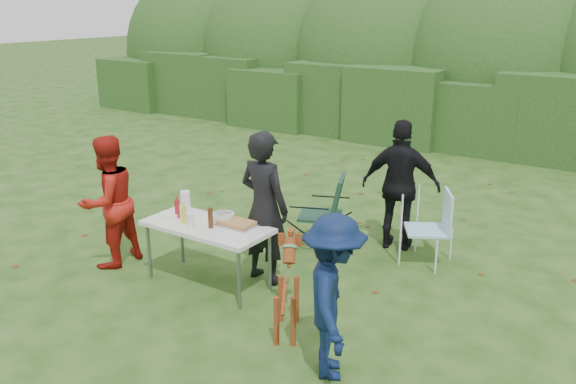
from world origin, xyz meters
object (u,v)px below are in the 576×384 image
Objects in this scene: ketchup_bottle at (177,209)px; lawn_chair at (427,227)px; dog at (287,293)px; person_black_puffy at (401,186)px; camping_chair at (320,211)px; person_red_jacket at (108,202)px; paper_towel_roll at (185,202)px; mustard_bottle at (184,215)px; beer_bottle at (210,218)px; person_cook at (264,207)px; folding_table at (207,229)px; child at (333,297)px.

lawn_chair is at bearing 41.13° from ketchup_bottle.
lawn_chair is (0.49, 2.41, 0.04)m from dog.
person_black_puffy is 1.12m from camping_chair.
paper_towel_roll is at bearing 116.88° from person_red_jacket.
beer_bottle is at bearing 9.99° from mustard_bottle.
mustard_bottle is at bearing 45.53° from camping_chair.
person_red_jacket is 1.65× the size of camping_chair.
person_cook reaches higher than lawn_chair.
folding_table is 1.62× the size of dog.
dog is (2.76, -0.16, -0.39)m from person_red_jacket.
lawn_chair is at bearing 44.93° from mustard_bottle.
dog is at bearing 48.54° from lawn_chair.
dog is at bearing 75.52° from person_black_puffy.
folding_table is 0.57m from paper_towel_roll.
person_black_puffy is 1.75× the size of camping_chair.
lawn_chair is (1.39, 0.29, -0.02)m from camping_chair.
mustard_bottle is at bearing -26.18° from ketchup_bottle.
mustard_bottle is 0.83× the size of beer_bottle.
ketchup_bottle is at bearing 48.41° from dog.
child is (1.62, -1.22, -0.16)m from person_cook.
camping_chair is (-0.90, 2.12, 0.06)m from dog.
beer_bottle is at bearing -25.79° from folding_table.
person_cook is 1.03m from ketchup_bottle.
person_cook is 1.81× the size of camping_chair.
person_black_puffy reaches higher than child.
ketchup_bottle is (-0.19, 0.09, 0.01)m from mustard_bottle.
ketchup_bottle is at bearing -73.13° from paper_towel_roll.
camping_chair is at bearing 68.19° from mustard_bottle.
child is at bearing -19.30° from beer_bottle.
person_cook reaches higher than person_red_jacket.
person_red_jacket reaches higher than paper_towel_roll.
camping_chair reaches higher than lawn_chair.
person_red_jacket reaches higher than camping_chair.
child is 2.43m from mustard_bottle.
person_red_jacket is 2.80m from dog.
person_black_puffy is at bearing 47.61° from paper_towel_roll.
dog is (-0.72, 0.34, -0.31)m from child.
dog is 1.39m from beer_bottle.
child is at bearing 147.86° from person_cook.
mustard_bottle is (-1.63, 0.30, 0.40)m from dog.
ketchup_bottle is at bearing 11.22° from lawn_chair.
person_red_jacket is 1.78× the size of dog.
child is at bearing 82.38° from person_red_jacket.
person_black_puffy reaches higher than camping_chair.
person_cook is 1.04× the size of person_black_puffy.
person_black_puffy is at bearing 51.29° from ketchup_bottle.
paper_towel_roll reaches higher than beer_bottle.
paper_towel_roll is (0.88, 0.43, 0.05)m from person_red_jacket.
person_red_jacket reaches higher than mustard_bottle.
person_black_puffy is 1.89× the size of dog.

